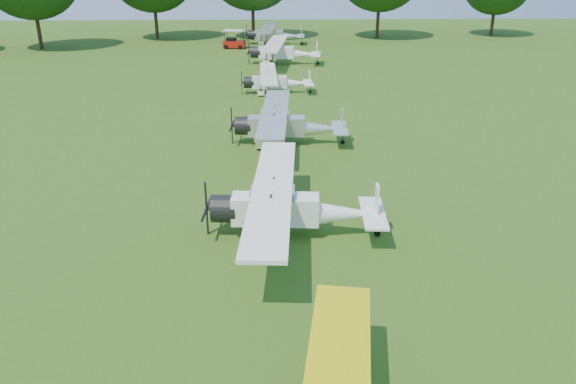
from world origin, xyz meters
name	(u,v)px	position (x,y,z in m)	size (l,w,h in m)	color
ground	(279,232)	(0.00, 0.00, 0.00)	(160.00, 160.00, 0.00)	#2C4C13
tree_belt	(380,22)	(3.57, 0.16, 8.03)	(137.36, 130.27, 14.52)	#2F2012
aircraft_3	(289,205)	(0.38, -0.25, 1.29)	(7.05, 11.23, 2.21)	white
aircraft_4	(285,123)	(0.62, 11.36, 1.25)	(6.81, 10.85, 2.14)	white
aircraft_5	(275,80)	(0.21, 24.35, 1.05)	(5.74, 9.11, 1.80)	white
aircraft_6	(282,51)	(1.13, 37.36, 1.35)	(7.40, 11.77, 2.31)	white
aircraft_7	(273,33)	(0.45, 51.08, 1.33)	(7.24, 11.55, 2.27)	white
golf_cart	(234,42)	(-4.27, 47.97, 0.71)	(2.68, 1.89, 2.11)	#AA180C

